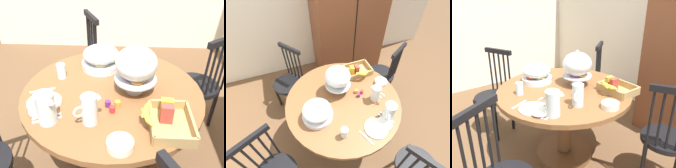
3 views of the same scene
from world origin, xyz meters
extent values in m
plane|color=brown|center=(0.00, 0.00, 0.00)|extent=(10.00, 10.00, 0.00)
cube|color=brown|center=(0.51, 1.50, 0.95)|extent=(1.10, 0.56, 1.90)
cube|color=black|center=(0.51, 1.22, 1.04)|extent=(0.01, 0.01, 1.52)
cylinder|color=brown|center=(-0.10, 0.19, 0.72)|extent=(1.22, 1.22, 0.04)
cylinder|color=brown|center=(-0.10, 0.19, 0.39)|extent=(0.14, 0.14, 0.63)
cylinder|color=brown|center=(-0.10, 0.19, 0.03)|extent=(0.56, 0.56, 0.06)
cylinder|color=black|center=(-0.63, 0.94, 0.45)|extent=(0.40, 0.40, 0.04)
cylinder|color=black|center=(-0.82, 0.97, 0.23)|extent=(0.04, 0.04, 0.45)
cylinder|color=black|center=(-0.66, 0.74, 0.23)|extent=(0.04, 0.04, 0.45)
cylinder|color=black|center=(-0.59, 1.13, 0.23)|extent=(0.04, 0.04, 0.45)
cylinder|color=black|center=(-0.43, 0.90, 0.23)|extent=(0.04, 0.04, 0.45)
cylinder|color=black|center=(-0.58, 1.15, 0.69)|extent=(0.02, 0.02, 0.48)
cylinder|color=black|center=(-0.54, 1.09, 0.69)|extent=(0.02, 0.02, 0.48)
cylinder|color=black|center=(-0.50, 1.03, 0.69)|extent=(0.02, 0.02, 0.48)
cylinder|color=black|center=(-0.46, 0.97, 0.69)|extent=(0.02, 0.02, 0.48)
cylinder|color=black|center=(-0.42, 0.92, 0.69)|extent=(0.02, 0.02, 0.48)
cube|color=black|center=(-0.50, 1.03, 0.95)|extent=(0.24, 0.32, 0.05)
cylinder|color=black|center=(-0.86, -0.01, 0.23)|extent=(0.04, 0.04, 0.45)
cylinder|color=black|center=(-1.12, -0.12, 0.69)|extent=(0.02, 0.02, 0.48)
cylinder|color=black|center=(-1.06, -0.09, 0.69)|extent=(0.02, 0.02, 0.48)
cylinder|color=black|center=(-1.00, -0.06, 0.69)|extent=(0.02, 0.02, 0.48)
cylinder|color=black|center=(-0.93, -0.03, 0.69)|extent=(0.02, 0.02, 0.48)
cylinder|color=black|center=(-0.87, 0.00, 0.69)|extent=(0.02, 0.02, 0.48)
cube|color=black|center=(-1.00, -0.06, 0.95)|extent=(0.34, 0.19, 0.05)
cylinder|color=black|center=(0.34, -0.61, 0.45)|extent=(0.40, 0.40, 0.04)
cylinder|color=black|center=(0.39, -0.42, 0.23)|extent=(0.04, 0.04, 0.45)
cylinder|color=black|center=(0.16, -0.62, 0.69)|extent=(0.02, 0.02, 0.48)
cylinder|color=black|center=(0.13, -0.56, 0.69)|extent=(0.02, 0.02, 0.48)
cube|color=black|center=(0.20, -0.68, 0.95)|extent=(0.21, 0.33, 0.05)
cylinder|color=black|center=(0.69, 0.64, 0.45)|extent=(0.40, 0.40, 0.04)
cylinder|color=black|center=(0.74, 0.83, 0.23)|extent=(0.04, 0.04, 0.45)
cylinder|color=black|center=(0.50, 0.69, 0.23)|extent=(0.04, 0.04, 0.45)
cylinder|color=black|center=(0.88, 0.59, 0.23)|extent=(0.04, 0.04, 0.45)
cylinder|color=black|center=(0.64, 0.45, 0.23)|extent=(0.04, 0.04, 0.45)
cylinder|color=black|center=(0.89, 0.57, 0.69)|extent=(0.02, 0.02, 0.48)
cylinder|color=black|center=(0.83, 0.54, 0.69)|extent=(0.02, 0.02, 0.48)
cylinder|color=black|center=(0.77, 0.50, 0.69)|extent=(0.02, 0.02, 0.48)
cylinder|color=black|center=(0.71, 0.47, 0.69)|extent=(0.02, 0.02, 0.48)
cylinder|color=black|center=(0.65, 0.43, 0.69)|extent=(0.02, 0.02, 0.48)
cube|color=black|center=(0.77, 0.50, 0.95)|extent=(0.33, 0.21, 0.05)
cylinder|color=silver|center=(-0.11, 0.35, 0.75)|extent=(0.12, 0.12, 0.02)
cylinder|color=silver|center=(-0.11, 0.35, 0.79)|extent=(0.03, 0.03, 0.09)
cylinder|color=silver|center=(-0.11, 0.35, 0.84)|extent=(0.28, 0.28, 0.01)
torus|color=#B27033|center=(-0.05, 0.36, 0.86)|extent=(0.10, 0.10, 0.03)
torus|color=#D19347|center=(-0.10, 0.38, 0.86)|extent=(0.10, 0.10, 0.03)
torus|color=#935628|center=(-0.14, 0.37, 0.86)|extent=(0.10, 0.10, 0.03)
torus|color=tan|center=(-0.13, 0.33, 0.86)|extent=(0.10, 0.10, 0.03)
torus|color=#994C84|center=(-0.10, 0.31, 0.86)|extent=(0.10, 0.10, 0.03)
ellipsoid|color=silver|center=(-0.11, 0.35, 0.95)|extent=(0.27, 0.27, 0.22)
sphere|color=silver|center=(-0.11, 0.35, 1.07)|extent=(0.02, 0.02, 0.02)
cylinder|color=silver|center=(-0.41, 0.09, 0.77)|extent=(0.30, 0.30, 0.05)
ellipsoid|color=beige|center=(-0.35, 0.09, 0.80)|extent=(0.09, 0.09, 0.03)
ellipsoid|color=#8CBF59|center=(-0.41, 0.16, 0.80)|extent=(0.09, 0.09, 0.03)
ellipsoid|color=#6B2D4C|center=(-0.48, 0.08, 0.80)|extent=(0.09, 0.09, 0.03)
ellipsoid|color=#CC3D33|center=(-0.41, 0.02, 0.80)|extent=(0.09, 0.09, 0.03)
ellipsoid|color=silver|center=(-0.41, 0.09, 0.85)|extent=(0.28, 0.28, 0.13)
cylinder|color=silver|center=(0.22, -0.16, 0.84)|extent=(0.11, 0.11, 0.19)
cylinder|color=orange|center=(0.22, -0.16, 0.81)|extent=(0.10, 0.10, 0.13)
cone|color=silver|center=(0.26, -0.11, 0.92)|extent=(0.05, 0.05, 0.03)
torus|color=silver|center=(0.18, -0.21, 0.85)|extent=(0.06, 0.07, 0.07)
cylinder|color=silver|center=(0.22, 0.08, 0.83)|extent=(0.09, 0.09, 0.18)
cylinder|color=white|center=(0.22, 0.08, 0.80)|extent=(0.08, 0.08, 0.12)
cone|color=silver|center=(0.19, 0.13, 0.91)|extent=(0.05, 0.05, 0.03)
torus|color=silver|center=(0.25, 0.03, 0.84)|extent=(0.05, 0.07, 0.07)
cube|color=tan|center=(0.23, 0.54, 0.75)|extent=(0.30, 0.22, 0.01)
cube|color=tan|center=(0.23, 0.43, 0.78)|extent=(0.30, 0.02, 0.07)
cube|color=tan|center=(0.23, 0.65, 0.78)|extent=(0.30, 0.02, 0.07)
cube|color=tan|center=(0.08, 0.54, 0.78)|extent=(0.02, 0.22, 0.07)
cube|color=tan|center=(0.38, 0.54, 0.78)|extent=(0.02, 0.22, 0.07)
cube|color=gold|center=(0.14, 0.52, 0.81)|extent=(0.05, 0.08, 0.11)
cube|color=#B23D33|center=(0.20, 0.51, 0.81)|extent=(0.05, 0.07, 0.11)
ellipsoid|color=yellow|center=(0.20, 0.40, 0.84)|extent=(0.14, 0.08, 0.05)
ellipsoid|color=yellow|center=(0.23, 0.40, 0.84)|extent=(0.13, 0.03, 0.05)
ellipsoid|color=yellow|center=(0.26, 0.40, 0.84)|extent=(0.14, 0.08, 0.05)
cylinder|color=white|center=(0.06, -0.23, 0.75)|extent=(0.22, 0.22, 0.01)
cylinder|color=white|center=(0.15, -0.22, 0.76)|extent=(0.15, 0.15, 0.01)
cylinder|color=white|center=(0.40, 0.26, 0.76)|extent=(0.14, 0.14, 0.04)
cylinder|color=silver|center=(-0.25, -0.19, 0.80)|extent=(0.06, 0.06, 0.11)
cylinder|color=#B7282D|center=(0.12, 0.21, 0.76)|extent=(0.04, 0.04, 0.04)
cylinder|color=orange|center=(0.07, 0.24, 0.76)|extent=(0.04, 0.04, 0.04)
cylinder|color=#5B2366|center=(0.07, 0.18, 0.76)|extent=(0.04, 0.04, 0.04)
cube|color=silver|center=(0.19, -0.18, 0.74)|extent=(0.07, 0.16, 0.01)
cube|color=silver|center=(0.22, -0.17, 0.74)|extent=(0.07, 0.16, 0.01)
cube|color=silver|center=(-0.07, -0.28, 0.74)|extent=(0.07, 0.16, 0.01)
camera|label=1|loc=(1.24, 0.26, 1.69)|focal=38.55mm
camera|label=2|loc=(-0.54, -0.80, 2.16)|focal=26.59mm
camera|label=3|loc=(1.45, -0.98, 1.60)|focal=37.16mm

